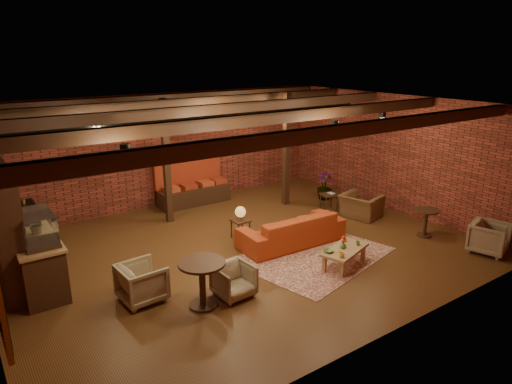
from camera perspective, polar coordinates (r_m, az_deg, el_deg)
floor at (r=10.40m, az=-1.66°, el=-7.20°), size 10.00×10.00×0.00m
ceiling at (r=9.53m, az=-1.83°, el=10.60°), size 10.00×8.00×0.02m
wall_back at (r=13.29m, az=-11.23°, el=5.18°), size 10.00×0.02×3.20m
wall_front at (r=7.02m, az=16.46°, el=-6.12°), size 10.00×0.02×3.20m
wall_right at (r=13.17m, az=16.88°, el=4.66°), size 0.02×8.00×3.20m
ceiling_beams at (r=9.55m, az=-1.82°, el=9.88°), size 9.80×6.40×0.22m
ceiling_pipe at (r=10.94m, az=-6.44°, el=9.51°), size 9.60×0.12×0.12m
post_left at (r=11.80m, az=-11.13°, el=3.68°), size 0.16×0.16×3.20m
post_right at (r=13.01m, az=3.82°, el=5.22°), size 0.16×0.16×3.20m
service_counter at (r=9.66m, az=-26.16°, el=-5.86°), size 0.80×2.50×1.60m
plant_counter at (r=9.72m, az=-26.10°, el=-3.07°), size 0.35×0.39×0.30m
shelving_hutch at (r=9.59m, az=-28.91°, el=-3.88°), size 0.52×2.00×2.40m
banquette at (r=13.40m, az=-7.84°, el=0.60°), size 2.10×0.70×1.00m
service_sign at (r=12.60m, az=-7.24°, el=8.20°), size 0.86×0.06×0.30m
ceiling_spotlights at (r=9.58m, az=-1.81°, el=8.58°), size 6.40×4.40×0.28m
rug at (r=10.18m, az=7.13°, el=-7.86°), size 3.59×3.04×0.01m
sofa at (r=10.58m, az=4.45°, el=-4.65°), size 2.54×1.07×0.73m
coffee_table at (r=9.68m, az=10.95°, el=-7.18°), size 1.26×0.89×0.64m
side_table_lamp at (r=10.75m, az=-1.96°, el=-2.82°), size 0.40×0.40×0.81m
round_table_left at (r=8.05m, az=-6.75°, el=-10.45°), size 0.82×0.82×0.85m
armchair_a at (r=8.52m, az=-14.07°, el=-10.70°), size 0.75×0.79×0.77m
armchair_b at (r=8.43m, az=-2.80°, el=-10.83°), size 0.69×0.65×0.67m
armchair_right at (r=12.51m, az=13.02°, el=-1.25°), size 0.85×1.10×0.86m
side_table_book at (r=12.91m, az=9.12°, el=-0.41°), size 0.52×0.52×0.49m
round_table_right at (r=11.69m, az=20.47°, el=-3.13°), size 0.57×0.57×0.67m
armchair_far at (r=11.35m, az=27.14°, el=-4.96°), size 0.91×0.87×0.77m
plant_tall at (r=13.66m, az=8.72°, el=3.99°), size 1.74×1.74×2.44m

